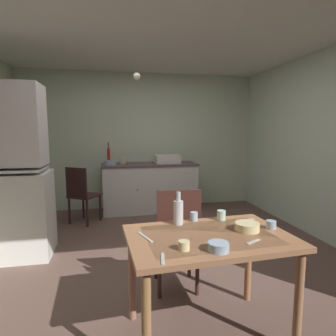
{
  "coord_description": "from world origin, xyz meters",
  "views": [
    {
      "loc": [
        -0.57,
        -3.21,
        1.47
      ],
      "look_at": [
        0.06,
        -0.13,
        1.05
      ],
      "focal_mm": 30.25,
      "sensor_mm": 36.0,
      "label": 1
    }
  ],
  "objects": [
    {
      "name": "ground_plane",
      "position": [
        0.0,
        0.0,
        0.0
      ],
      "size": [
        5.37,
        5.37,
        0.0
      ],
      "primitive_type": "plane",
      "color": "brown"
    },
    {
      "name": "wall_back",
      "position": [
        0.0,
        2.22,
        1.26
      ],
      "size": [
        4.47,
        0.1,
        2.53
      ],
      "primitive_type": "cube",
      "color": "beige",
      "rests_on": "ground"
    },
    {
      "name": "wall_right",
      "position": [
        2.23,
        0.0,
        1.26
      ],
      "size": [
        0.1,
        4.44,
        2.53
      ],
      "primitive_type": "cube",
      "color": "beige",
      "rests_on": "ground"
    },
    {
      "name": "ceiling_slab",
      "position": [
        0.0,
        0.0,
        2.58
      ],
      "size": [
        4.47,
        4.44,
        0.1
      ],
      "primitive_type": "cube",
      "color": "white"
    },
    {
      "name": "hutch_cabinet",
      "position": [
        -1.72,
        0.26,
        0.93
      ],
      "size": [
        0.89,
        0.57,
        1.98
      ],
      "color": "silver",
      "rests_on": "ground"
    },
    {
      "name": "counter_cabinet",
      "position": [
        0.12,
        1.85,
        0.44
      ],
      "size": [
        1.7,
        0.64,
        0.87
      ],
      "color": "silver",
      "rests_on": "ground"
    },
    {
      "name": "sink_basin",
      "position": [
        0.45,
        1.85,
        0.95
      ],
      "size": [
        0.44,
        0.34,
        0.15
      ],
      "color": "white",
      "rests_on": "counter_cabinet"
    },
    {
      "name": "hand_pump",
      "position": [
        -0.6,
        1.9,
        1.04
      ],
      "size": [
        0.05,
        0.27,
        0.39
      ],
      "color": "#B21E19",
      "rests_on": "counter_cabinet"
    },
    {
      "name": "mixing_bowl_counter",
      "position": [
        -0.58,
        1.8,
        0.91
      ],
      "size": [
        0.21,
        0.21,
        0.07
      ],
      "primitive_type": "cylinder",
      "color": "#9EB2C6",
      "rests_on": "counter_cabinet"
    },
    {
      "name": "stoneware_crock",
      "position": [
        -0.36,
        1.89,
        0.93
      ],
      "size": [
        0.1,
        0.1,
        0.11
      ],
      "primitive_type": "cylinder",
      "color": "beige",
      "rests_on": "counter_cabinet"
    },
    {
      "name": "dining_table",
      "position": [
        0.09,
        -1.42,
        0.65
      ],
      "size": [
        1.16,
        0.8,
        0.75
      ],
      "color": "#9E6A45",
      "rests_on": "ground"
    },
    {
      "name": "chair_far_side",
      "position": [
        -0.0,
        -0.83,
        0.51
      ],
      "size": [
        0.43,
        0.43,
        0.97
      ],
      "color": "#3C231C",
      "rests_on": "ground"
    },
    {
      "name": "chair_by_counter",
      "position": [
        -1.03,
        1.32,
        0.48
      ],
      "size": [
        0.55,
        0.55,
        0.91
      ],
      "color": "#381F1F",
      "rests_on": "ground"
    },
    {
      "name": "serving_bowl_wide",
      "position": [
        0.05,
        -1.68,
        0.78
      ],
      "size": [
        0.13,
        0.13,
        0.05
      ],
      "primitive_type": "cylinder",
      "color": "#9EB2C6",
      "rests_on": "dining_table"
    },
    {
      "name": "soup_bowl_small",
      "position": [
        0.38,
        -1.39,
        0.78
      ],
      "size": [
        0.18,
        0.18,
        0.06
      ],
      "primitive_type": "cylinder",
      "color": "beige",
      "rests_on": "dining_table"
    },
    {
      "name": "teacup_cream",
      "position": [
        0.07,
        -1.1,
        0.79
      ],
      "size": [
        0.06,
        0.06,
        0.07
      ],
      "primitive_type": "cylinder",
      "color": "#9EB2C6",
      "rests_on": "dining_table"
    },
    {
      "name": "mug_dark",
      "position": [
        0.58,
        -1.39,
        0.78
      ],
      "size": [
        0.07,
        0.07,
        0.06
      ],
      "primitive_type": "cylinder",
      "color": "#9EB2C6",
      "rests_on": "dining_table"
    },
    {
      "name": "teacup_mint",
      "position": [
        -0.15,
        -1.63,
        0.78
      ],
      "size": [
        0.07,
        0.07,
        0.06
      ],
      "primitive_type": "cylinder",
      "color": "beige",
      "rests_on": "dining_table"
    },
    {
      "name": "mug_tall",
      "position": [
        0.29,
        -1.12,
        0.79
      ],
      "size": [
        0.07,
        0.07,
        0.08
      ],
      "primitive_type": "cylinder",
      "color": "#ADD1C1",
      "rests_on": "dining_table"
    },
    {
      "name": "glass_bottle",
      "position": [
        -0.07,
        -1.15,
        0.85
      ],
      "size": [
        0.08,
        0.08,
        0.25
      ],
      "color": "#B7BCC1",
      "rests_on": "dining_table"
    },
    {
      "name": "table_knife",
      "position": [
        -0.36,
        -1.37,
        0.75
      ],
      "size": [
        0.09,
        0.2,
        0.0
      ],
      "primitive_type": "cube",
      "rotation": [
        0.0,
        0.0,
        1.92
      ],
      "color": "silver",
      "rests_on": "dining_table"
    },
    {
      "name": "teaspoon_near_bowl",
      "position": [
        0.49,
        -1.17,
        0.75
      ],
      "size": [
        0.15,
        0.05,
        0.0
      ],
      "primitive_type": "cube",
      "rotation": [
        0.0,
        0.0,
        0.19
      ],
      "color": "beige",
      "rests_on": "dining_table"
    },
    {
      "name": "teaspoon_by_cup",
      "position": [
        0.32,
        -1.6,
        0.75
      ],
      "size": [
        0.12,
        0.07,
        0.0
      ],
      "primitive_type": "cube",
      "rotation": [
        0.0,
        0.0,
        3.6
      ],
      "color": "beige",
      "rests_on": "dining_table"
    },
    {
      "name": "serving_spoon",
      "position": [
        -0.3,
        -1.72,
        0.75
      ],
      "size": [
        0.04,
        0.15,
        0.0
      ],
      "primitive_type": "cube",
      "rotation": [
        0.0,
        0.0,
        4.55
      ],
      "color": "beige",
      "rests_on": "dining_table"
    },
    {
      "name": "pendant_bulb",
      "position": [
        -0.25,
        0.13,
        2.08
      ],
      "size": [
        0.08,
        0.08,
        0.08
      ],
      "primitive_type": "sphere",
      "color": "#F9EFCC"
    }
  ]
}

